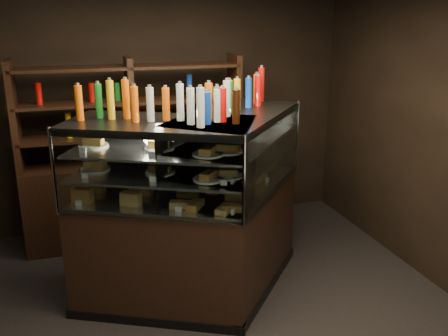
{
  "coord_description": "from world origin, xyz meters",
  "views": [
    {
      "loc": [
        -0.59,
        -3.11,
        2.44
      ],
      "look_at": [
        0.52,
        0.55,
        1.23
      ],
      "focal_mm": 40.0,
      "sensor_mm": 36.0,
      "label": 1
    }
  ],
  "objects": [
    {
      "name": "room_shell",
      "position": [
        0.0,
        0.0,
        1.94
      ],
      "size": [
        5.02,
        5.02,
        3.01
      ],
      "color": "black",
      "rests_on": "ground"
    },
    {
      "name": "display_case",
      "position": [
        0.37,
        0.76,
        0.54
      ],
      "size": [
        2.28,
        1.63,
        1.63
      ],
      "rotation": [
        0.0,
        0.0,
        0.21
      ],
      "color": "black",
      "rests_on": "ground"
    },
    {
      "name": "food_display",
      "position": [
        0.37,
        0.76,
        1.23
      ],
      "size": [
        1.85,
        1.14,
        0.49
      ],
      "color": "gold",
      "rests_on": "display_case"
    },
    {
      "name": "bottles_top",
      "position": [
        0.37,
        0.77,
        1.76
      ],
      "size": [
        1.67,
        1.0,
        0.3
      ],
      "color": "silver",
      "rests_on": "display_case"
    },
    {
      "name": "potted_conifer",
      "position": [
        0.53,
        1.36,
        0.42
      ],
      "size": [
        0.34,
        0.34,
        0.73
      ],
      "rotation": [
        0.0,
        0.0,
        -0.36
      ],
      "color": "black",
      "rests_on": "ground"
    },
    {
      "name": "back_shelving",
      "position": [
        -0.03,
        2.05,
        0.61
      ],
      "size": [
        2.31,
        0.44,
        2.0
      ],
      "rotation": [
        0.0,
        0.0,
        -0.01
      ],
      "color": "black",
      "rests_on": "ground"
    }
  ]
}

